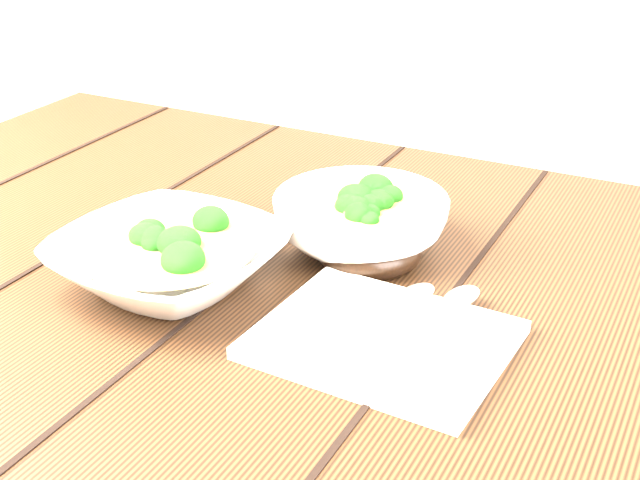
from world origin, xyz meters
TOP-DOWN VIEW (x-y plane):
  - table at (0.00, 0.00)m, footprint 1.20×0.80m
  - soup_bowl_front at (-0.08, -0.08)m, footprint 0.24×0.24m
  - soup_bowl_back at (0.06, 0.08)m, footprint 0.24×0.24m
  - trivet at (0.08, 0.06)m, footprint 0.13×0.13m
  - napkin at (0.16, -0.08)m, footprint 0.22×0.18m
  - spoon_left at (0.15, -0.04)m, footprint 0.05×0.17m
  - spoon_right at (0.19, -0.03)m, footprint 0.05×0.17m

SIDE VIEW (x-z plane):
  - table at x=0.00m, z-range 0.26..1.01m
  - napkin at x=0.16m, z-range 0.75..0.76m
  - trivet at x=0.08m, z-range 0.75..0.78m
  - spoon_left at x=0.15m, z-range 0.76..0.77m
  - spoon_right at x=0.19m, z-range 0.76..0.77m
  - soup_bowl_front at x=-0.08m, z-range 0.75..0.81m
  - soup_bowl_back at x=0.06m, z-range 0.75..0.82m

